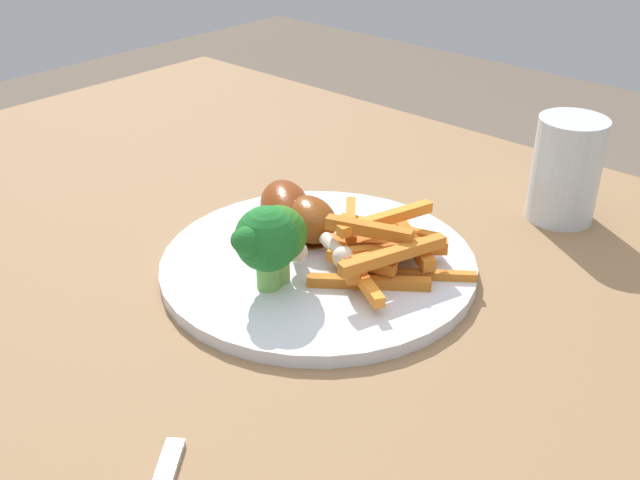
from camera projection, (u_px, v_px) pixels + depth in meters
name	position (u px, v px, depth m)	size (l,w,h in m)	color
dining_table	(282.00, 370.00, 0.69)	(1.25, 0.90, 0.70)	#8E6B47
dinner_plate	(320.00, 265.00, 0.68)	(0.28, 0.28, 0.01)	silver
broccoli_floret_front	(278.00, 234.00, 0.62)	(0.05, 0.05, 0.07)	#85B757
broccoli_floret_middle	(262.00, 239.00, 0.62)	(0.06, 0.06, 0.07)	#75BB52
carrot_fries_pile	(379.00, 251.00, 0.66)	(0.16, 0.14, 0.04)	orange
chicken_drumstick_near	(312.00, 223.00, 0.70)	(0.11, 0.07, 0.04)	#56230A
chicken_drumstick_far	(286.00, 209.00, 0.72)	(0.13, 0.11, 0.04)	#561E0A
water_glass	(566.00, 170.00, 0.75)	(0.07, 0.07, 0.11)	silver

